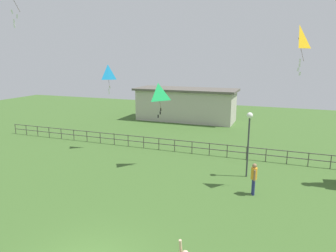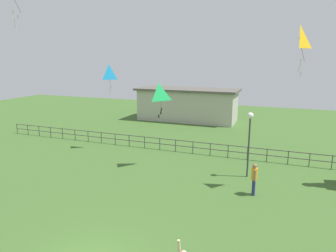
% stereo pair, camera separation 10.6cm
% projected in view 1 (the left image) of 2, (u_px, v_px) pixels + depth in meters
% --- Properties ---
extents(lamppost, '(0.36, 0.36, 4.01)m').
position_uv_depth(lamppost, '(249.00, 130.00, 18.31)').
color(lamppost, '#38383D').
rests_on(lamppost, ground_plane).
extents(person_2, '(0.32, 0.52, 1.74)m').
position_uv_depth(person_2, '(254.00, 177.00, 16.24)').
color(person_2, navy).
rests_on(person_2, ground_plane).
extents(kite_0, '(0.95, 1.11, 2.22)m').
position_uv_depth(kite_0, '(158.00, 93.00, 19.82)').
color(kite_0, '#1EB759').
extents(kite_1, '(0.91, 0.85, 2.24)m').
position_uv_depth(kite_1, '(108.00, 73.00, 23.66)').
color(kite_1, '#198CD1').
extents(kite_3, '(0.79, 0.84, 2.51)m').
position_uv_depth(kite_3, '(298.00, 39.00, 15.62)').
color(kite_3, yellow).
extents(waterfront_railing, '(36.04, 0.06, 0.95)m').
position_uv_depth(waterfront_railing, '(192.00, 145.00, 23.45)').
color(waterfront_railing, '#4C4742').
rests_on(waterfront_railing, ground_plane).
extents(pavilion_building, '(11.66, 4.46, 3.72)m').
position_uv_depth(pavilion_building, '(186.00, 104.00, 35.62)').
color(pavilion_building, '#B7B2A3').
rests_on(pavilion_building, ground_plane).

